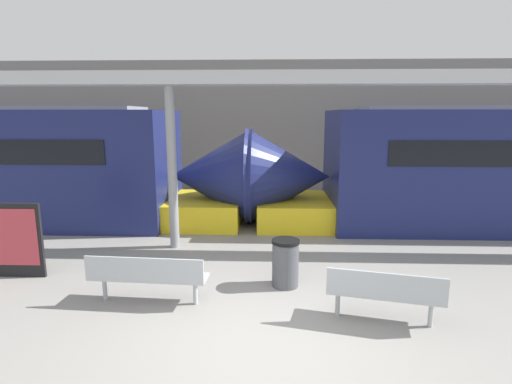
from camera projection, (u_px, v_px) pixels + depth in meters
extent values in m
plane|color=gray|center=(261.00, 343.00, 5.30)|extent=(60.00, 60.00, 0.00)
cube|color=gray|center=(268.00, 127.00, 15.37)|extent=(56.00, 0.20, 5.00)
cone|color=navy|center=(288.00, 176.00, 10.96)|extent=(2.30, 2.63, 2.63)
cube|color=yellow|center=(295.00, 211.00, 11.14)|extent=(2.07, 2.46, 0.70)
cone|color=navy|center=(212.00, 176.00, 11.04)|extent=(2.30, 2.63, 2.63)
cube|color=yellow|center=(205.00, 210.00, 11.23)|extent=(2.07, 2.46, 0.70)
cube|color=#ADB2B7|center=(149.00, 277.00, 6.38)|extent=(1.91, 0.56, 0.04)
cube|color=#ADB2B7|center=(144.00, 269.00, 6.15)|extent=(1.89, 0.15, 0.37)
cylinder|color=#ADB2B7|center=(105.00, 288.00, 6.50)|extent=(0.07, 0.07, 0.42)
cylinder|color=#ADB2B7|center=(195.00, 292.00, 6.35)|extent=(0.07, 0.07, 0.42)
cube|color=#ADB2B7|center=(384.00, 293.00, 5.79)|extent=(1.68, 0.79, 0.04)
cube|color=#ADB2B7|center=(385.00, 286.00, 5.56)|extent=(1.60, 0.39, 0.37)
cylinder|color=#ADB2B7|center=(338.00, 302.00, 6.00)|extent=(0.07, 0.07, 0.42)
cylinder|color=#ADB2B7|center=(431.00, 313.00, 5.67)|extent=(0.07, 0.07, 0.42)
cylinder|color=#4C4F54|center=(285.00, 265.00, 7.00)|extent=(0.47, 0.47, 0.79)
cylinder|color=black|center=(286.00, 241.00, 6.92)|extent=(0.49, 0.49, 0.06)
cube|color=black|center=(18.00, 240.00, 7.35)|extent=(0.93, 0.06, 1.41)
cube|color=#B73842|center=(16.00, 237.00, 7.30)|extent=(0.79, 0.01, 1.07)
cylinder|color=gray|center=(172.00, 169.00, 8.82)|extent=(0.21, 0.21, 3.60)
cube|color=#B7B7BC|center=(168.00, 78.00, 8.45)|extent=(28.00, 0.60, 0.28)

